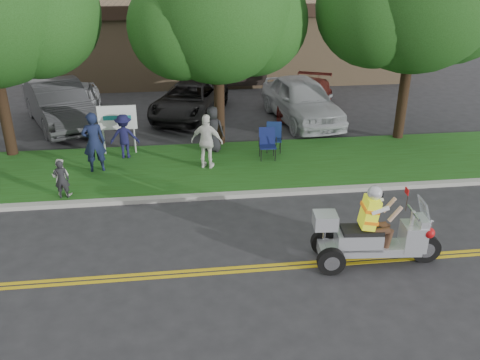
{
  "coord_description": "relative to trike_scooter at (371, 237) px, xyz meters",
  "views": [
    {
      "loc": [
        -0.87,
        -9.67,
        6.37
      ],
      "look_at": [
        0.57,
        2.0,
        1.0
      ],
      "focal_mm": 38.0,
      "sensor_mm": 36.0,
      "label": 1
    }
  ],
  "objects": [
    {
      "name": "centerline_far",
      "position": [
        -3.14,
        0.15,
        -0.65
      ],
      "size": [
        60.0,
        0.1,
        0.01
      ],
      "primitive_type": "cube",
      "color": "gold",
      "rests_on": "ground"
    },
    {
      "name": "ground",
      "position": [
        -3.14,
        0.57,
        -0.66
      ],
      "size": [
        120.0,
        120.0,
        0.0
      ],
      "primitive_type": "plane",
      "color": "#28282B",
      "rests_on": "ground"
    },
    {
      "name": "tree_mid",
      "position": [
        -2.58,
        7.81,
        3.78
      ],
      "size": [
        5.88,
        4.8,
        7.05
      ],
      "color": "#332114",
      "rests_on": "ground"
    },
    {
      "name": "parked_car_far_right",
      "position": [
        0.86,
        10.19,
        0.22
      ],
      "size": [
        2.79,
        5.4,
        1.75
      ],
      "primitive_type": "imported",
      "rotation": [
        0.0,
        0.0,
        0.14
      ],
      "color": "#B0B3B8",
      "rests_on": "ground"
    },
    {
      "name": "parked_car_mid",
      "position": [
        -3.58,
        11.4,
        0.03
      ],
      "size": [
        3.79,
        5.4,
        1.37
      ],
      "primitive_type": "imported",
      "rotation": [
        0.0,
        0.0,
        -0.34
      ],
      "color": "black",
      "rests_on": "ground"
    },
    {
      "name": "parked_car_left",
      "position": [
        -8.64,
        10.77,
        0.21
      ],
      "size": [
        3.77,
        5.54,
        1.73
      ],
      "primitive_type": "imported",
      "rotation": [
        0.0,
        0.0,
        0.41
      ],
      "color": "#313134",
      "rests_on": "ground"
    },
    {
      "name": "centerline_near",
      "position": [
        -3.14,
        -0.01,
        -0.65
      ],
      "size": [
        60.0,
        0.1,
        0.01
      ],
      "primitive_type": "cube",
      "color": "gold",
      "rests_on": "ground"
    },
    {
      "name": "commercial_building",
      "position": [
        -1.14,
        19.55,
        1.35
      ],
      "size": [
        18.0,
        8.2,
        4.0
      ],
      "color": "#9E7F5B",
      "rests_on": "ground"
    },
    {
      "name": "child_right",
      "position": [
        -7.35,
        4.16,
        -0.02
      ],
      "size": [
        0.61,
        0.53,
        1.07
      ],
      "primitive_type": "imported",
      "rotation": [
        0.0,
        0.0,
        2.86
      ],
      "color": "white",
      "rests_on": "grass_verge"
    },
    {
      "name": "spectator_adult_right",
      "position": [
        -3.21,
        5.6,
        0.31
      ],
      "size": [
        1.09,
        0.75,
        1.72
      ],
      "primitive_type": "imported",
      "rotation": [
        0.0,
        0.0,
        2.78
      ],
      "color": "white",
      "rests_on": "grass_verge"
    },
    {
      "name": "child_left",
      "position": [
        -7.29,
        3.97,
        -0.0
      ],
      "size": [
        0.41,
        0.28,
        1.1
      ],
      "primitive_type": "imported",
      "rotation": [
        0.0,
        0.0,
        3.17
      ],
      "color": "black",
      "rests_on": "grass_verge"
    },
    {
      "name": "curb",
      "position": [
        -3.14,
        3.62,
        -0.6
      ],
      "size": [
        60.0,
        0.25,
        0.12
      ],
      "primitive_type": "cube",
      "color": "#A8A89E",
      "rests_on": "ground"
    },
    {
      "name": "spectator_adult_left",
      "position": [
        -6.63,
        5.77,
        0.38
      ],
      "size": [
        0.74,
        0.55,
        1.87
      ],
      "primitive_type": "imported",
      "rotation": [
        0.0,
        0.0,
        3.31
      ],
      "color": "#151C3A",
      "rests_on": "grass_verge"
    },
    {
      "name": "spectator_chair_a",
      "position": [
        -5.82,
        6.78,
        0.18
      ],
      "size": [
        0.97,
        0.59,
        1.46
      ],
      "primitive_type": "imported",
      "rotation": [
        0.0,
        0.0,
        3.09
      ],
      "color": "#16163D",
      "rests_on": "grass_verge"
    },
    {
      "name": "parked_car_right",
      "position": [
        1.36,
        11.38,
        -0.01
      ],
      "size": [
        3.44,
        4.79,
        1.29
      ],
      "primitive_type": "imported",
      "rotation": [
        0.0,
        0.0,
        -0.41
      ],
      "color": "#501712",
      "rests_on": "ground"
    },
    {
      "name": "business_sign",
      "position": [
        -6.04,
        7.17,
        0.6
      ],
      "size": [
        1.25,
        0.06,
        1.75
      ],
      "color": "silver",
      "rests_on": "ground"
    },
    {
      "name": "parked_car_far_left",
      "position": [
        -8.14,
        11.03,
        0.12
      ],
      "size": [
        2.05,
        4.63,
        1.55
      ],
      "primitive_type": "imported",
      "rotation": [
        0.0,
        0.0,
        0.05
      ],
      "color": "#A2A4A9",
      "rests_on": "ground"
    },
    {
      "name": "lawn_chair_a",
      "position": [
        -0.89,
        6.82,
        -0.01
      ],
      "size": [
        0.59,
        0.61,
        0.97
      ],
      "rotation": [
        0.0,
        0.0,
        -0.17
      ],
      "color": "black",
      "rests_on": "grass_verge"
    },
    {
      "name": "trike_scooter",
      "position": [
        0.0,
        0.0,
        0.0
      ],
      "size": [
        2.88,
        1.0,
        1.88
      ],
      "rotation": [
        0.0,
        0.0,
        -0.09
      ],
      "color": "black",
      "rests_on": "ground"
    },
    {
      "name": "spectator_chair_b",
      "position": [
        -2.94,
        7.0,
        0.22
      ],
      "size": [
        0.88,
        0.71,
        1.55
      ],
      "primitive_type": "imported",
      "rotation": [
        0.0,
        0.0,
        2.81
      ],
      "color": "black",
      "rests_on": "grass_verge"
    },
    {
      "name": "grass_verge",
      "position": [
        -3.14,
        5.77,
        -0.6
      ],
      "size": [
        60.0,
        4.0,
        0.1
      ],
      "primitive_type": "cube",
      "color": "#214B14",
      "rests_on": "ground"
    },
    {
      "name": "lawn_chair_b",
      "position": [
        -1.22,
        6.19,
        0.01
      ],
      "size": [
        0.55,
        0.57,
        1.0
      ],
      "rotation": [
        0.0,
        0.0,
        -0.05
      ],
      "color": "black",
      "rests_on": "grass_verge"
    }
  ]
}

